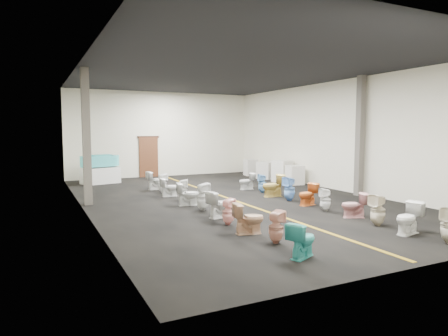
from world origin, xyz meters
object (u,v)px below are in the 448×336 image
(toilet_left_1, at_px, (276,227))
(toilet_left_7, at_px, (183,190))
(toilet_left_2, at_px, (249,218))
(toilet_right_7, at_px, (273,186))
(appliance_crate_a, at_px, (295,175))
(toilet_left_5, at_px, (203,197))
(toilet_left_3, at_px, (228,212))
(bathtub, at_px, (100,161))
(toilet_right_8, at_px, (262,183))
(toilet_left_8, at_px, (169,187))
(toilet_right_6, at_px, (289,189))
(appliance_crate_c, at_px, (266,170))
(toilet_left_9, at_px, (162,183))
(toilet_right_2, at_px, (378,210))
(toilet_left_0, at_px, (302,240))
(toilet_right_4, at_px, (325,200))
(toilet_right_5, at_px, (308,194))
(toilet_left_6, at_px, (188,194))
(display_table, at_px, (100,176))
(appliance_crate_b, at_px, (282,171))
(toilet_left_4, at_px, (220,204))
(toilet_right_3, at_px, (354,205))
(toilet_right_1, at_px, (409,218))
(toilet_left_10, at_px, (156,180))
(toilet_right_9, at_px, (247,181))
(appliance_crate_d, at_px, (251,167))

(toilet_left_1, height_order, toilet_left_7, toilet_left_7)
(toilet_left_2, height_order, toilet_right_7, toilet_right_7)
(appliance_crate_a, xyz_separation_m, toilet_left_5, (-6.09, -3.63, -0.01))
(toilet_right_7, bearing_deg, toilet_left_3, -41.43)
(bathtub, height_order, toilet_right_8, bathtub)
(bathtub, xyz_separation_m, toilet_left_8, (1.76, -4.88, -0.73))
(toilet_right_6, bearing_deg, toilet_left_5, -98.33)
(appliance_crate_a, xyz_separation_m, appliance_crate_c, (0.00, 2.45, -0.00))
(toilet_left_8, distance_m, toilet_left_9, 1.02)
(toilet_left_7, distance_m, toilet_right_2, 6.60)
(appliance_crate_a, relative_size, toilet_right_7, 1.05)
(bathtub, bearing_deg, toilet_left_5, -92.50)
(toilet_left_3, distance_m, toilet_right_8, 5.57)
(bathtub, distance_m, toilet_left_7, 6.29)
(toilet_left_0, xyz_separation_m, toilet_right_4, (3.36, 3.30, 0.00))
(toilet_left_5, distance_m, toilet_left_9, 4.00)
(toilet_right_5, bearing_deg, toilet_left_1, -57.24)
(toilet_left_6, distance_m, toilet_right_7, 3.47)
(display_table, xyz_separation_m, toilet_left_9, (1.80, -3.87, 0.01))
(appliance_crate_b, distance_m, appliance_crate_c, 1.44)
(toilet_left_9, bearing_deg, toilet_left_7, 166.32)
(toilet_left_2, relative_size, toilet_right_4, 1.04)
(toilet_left_4, bearing_deg, bathtub, -1.29)
(toilet_right_3, height_order, toilet_right_4, toilet_right_4)
(toilet_left_4, bearing_deg, appliance_crate_a, -64.99)
(appliance_crate_b, bearing_deg, toilet_right_1, -106.42)
(toilet_right_1, bearing_deg, toilet_left_5, -156.02)
(toilet_right_1, xyz_separation_m, toilet_right_3, (0.14, 1.94, -0.03))
(toilet_right_4, bearing_deg, display_table, -135.16)
(toilet_left_7, distance_m, toilet_left_9, 2.09)
(toilet_left_5, height_order, toilet_left_7, toilet_left_5)
(toilet_left_3, distance_m, toilet_right_2, 3.89)
(appliance_crate_b, distance_m, toilet_right_6, 5.17)
(appliance_crate_c, distance_m, toilet_left_10, 6.27)
(toilet_left_5, bearing_deg, toilet_left_1, -177.82)
(toilet_right_9, bearing_deg, display_table, -126.77)
(toilet_right_1, bearing_deg, appliance_crate_c, 154.70)
(toilet_left_4, relative_size, toilet_right_8, 1.02)
(toilet_left_1, bearing_deg, appliance_crate_d, -48.93)
(appliance_crate_c, xyz_separation_m, toilet_left_10, (-6.16, -1.18, -0.05))
(display_table, xyz_separation_m, toilet_right_7, (5.21, -6.65, 0.05))
(toilet_left_5, xyz_separation_m, toilet_right_6, (3.40, 0.23, -0.00))
(appliance_crate_c, relative_size, toilet_left_10, 1.13)
(toilet_left_7, height_order, toilet_right_3, toilet_left_7)
(toilet_right_5, height_order, toilet_right_6, toilet_right_6)
(toilet_left_1, xyz_separation_m, toilet_left_4, (0.00, 2.89, 0.02))
(toilet_left_3, distance_m, toilet_right_7, 4.77)
(toilet_right_4, bearing_deg, toilet_right_3, 24.21)
(bathtub, relative_size, toilet_right_3, 2.54)
(toilet_left_8, height_order, toilet_right_6, toilet_right_6)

